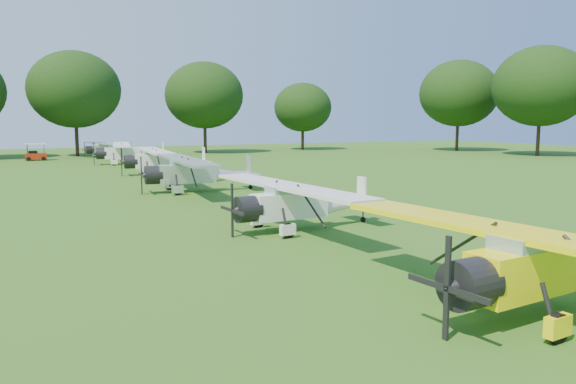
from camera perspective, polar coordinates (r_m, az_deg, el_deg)
name	(u,v)px	position (r m, az deg, el deg)	size (l,w,h in m)	color
ground	(324,241)	(20.46, 3.66, -5.03)	(160.00, 160.00, 0.00)	#205515
tree_belt	(405,22)	(22.46, 11.83, 16.54)	(137.36, 130.27, 14.52)	black
aircraft_2	(543,260)	(13.97, 24.48, -6.27)	(6.76, 10.77, 2.12)	#FFF00A
aircraft_3	(300,200)	(22.40, 1.19, -0.85)	(6.49, 10.34, 2.04)	white
aircraft_4	(196,170)	(34.96, -9.36, 2.17)	(7.18, 11.44, 2.25)	silver
aircraft_5	(163,159)	(46.73, -12.62, 3.33)	(7.10, 11.31, 2.22)	white
aircraft_6	(128,151)	(58.68, -15.93, 4.00)	(7.24, 11.45, 2.25)	white
aircraft_7	(108,148)	(71.06, -17.85, 4.28)	(6.06, 9.58, 1.88)	silver
golf_cart	(36,155)	(67.96, -24.27, 3.46)	(2.27, 1.49, 1.86)	#A4250B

